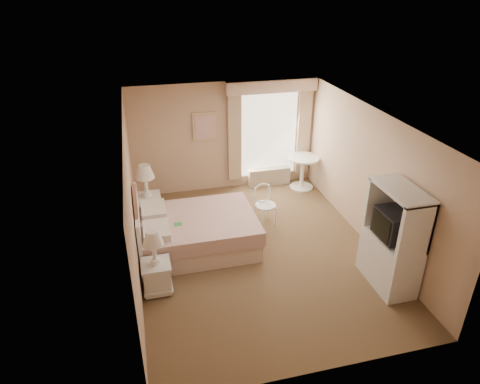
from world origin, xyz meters
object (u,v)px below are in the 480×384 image
object	(u,v)px
round_table	(303,167)
cafe_chair	(264,201)
nightstand_near	(156,269)
nightstand_far	(148,202)
armoire	(392,246)
bed	(192,231)

from	to	relation	value
round_table	cafe_chair	world-z (taller)	cafe_chair
nightstand_near	nightstand_far	bearing A→B (deg)	90.00
round_table	nightstand_far	bearing A→B (deg)	-168.24
armoire	round_table	bearing A→B (deg)	90.98
cafe_chair	round_table	bearing A→B (deg)	32.48
nightstand_near	cafe_chair	distance (m)	2.76
nightstand_near	round_table	xyz separation A→B (m)	(3.59, 2.92, 0.11)
bed	nightstand_far	distance (m)	1.32
nightstand_near	round_table	size ratio (longest dim) A/B	1.41
nightstand_far	round_table	xyz separation A→B (m)	(3.59, 0.75, 0.05)
nightstand_far	cafe_chair	size ratio (longest dim) A/B	1.47
bed	armoire	xyz separation A→B (m)	(2.93, -1.77, 0.37)
nightstand_near	cafe_chair	size ratio (longest dim) A/B	1.29
cafe_chair	armoire	world-z (taller)	armoire
round_table	nightstand_near	bearing A→B (deg)	-140.84
bed	nightstand_near	distance (m)	1.29
armoire	nightstand_near	bearing A→B (deg)	169.18
nightstand_near	round_table	bearing A→B (deg)	39.16
bed	nightstand_near	world-z (taller)	bed
cafe_chair	armoire	xyz separation A→B (m)	(1.40, -2.29, 0.22)
nightstand_far	round_table	bearing A→B (deg)	11.76
nightstand_far	armoire	distance (m)	4.65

